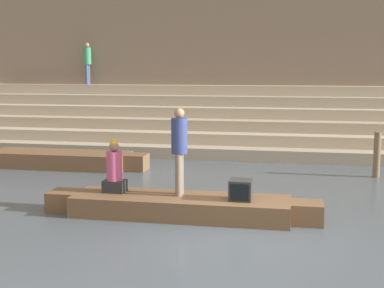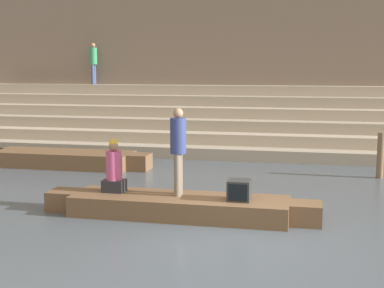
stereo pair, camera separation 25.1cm
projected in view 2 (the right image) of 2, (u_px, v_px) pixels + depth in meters
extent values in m
plane|color=#4C5660|center=(241.00, 236.00, 9.56)|extent=(120.00, 120.00, 0.00)
cube|color=tan|center=(276.00, 146.00, 19.10)|extent=(36.00, 4.65, 0.38)
cube|color=#B2A28D|center=(277.00, 135.00, 19.43)|extent=(36.00, 3.88, 0.38)
cube|color=tan|center=(278.00, 123.00, 19.75)|extent=(36.00, 3.10, 0.38)
cube|color=#B2A28D|center=(278.00, 112.00, 20.07)|extent=(36.00, 2.33, 0.38)
cube|color=tan|center=(279.00, 101.00, 20.39)|extent=(36.00, 1.55, 0.38)
cube|color=#B2A28D|center=(280.00, 91.00, 20.71)|extent=(36.00, 0.78, 0.38)
cube|color=#7F6B5B|center=(282.00, 51.00, 21.44)|extent=(34.20, 1.20, 7.29)
cube|color=#4C4037|center=(279.00, 136.00, 21.32)|extent=(34.20, 0.12, 0.60)
cube|color=brown|center=(179.00, 206.00, 10.81)|extent=(4.40, 1.18, 0.41)
cube|color=beige|center=(179.00, 198.00, 10.78)|extent=(4.04, 1.08, 0.05)
cube|color=brown|center=(306.00, 213.00, 10.28)|extent=(0.62, 0.65, 0.41)
cube|color=brown|center=(65.00, 200.00, 11.34)|extent=(0.62, 0.65, 0.41)
cylinder|color=olive|center=(157.00, 192.00, 11.60)|extent=(2.70, 0.04, 0.04)
cylinder|color=#756656|center=(179.00, 173.00, 10.92)|extent=(0.14, 0.14, 0.86)
cylinder|color=#756656|center=(177.00, 175.00, 10.75)|extent=(0.14, 0.14, 0.86)
cylinder|color=navy|center=(178.00, 136.00, 10.73)|extent=(0.32, 0.32, 0.71)
sphere|color=#9E7556|center=(178.00, 113.00, 10.66)|extent=(0.20, 0.20, 0.20)
cube|color=#28282D|center=(114.00, 186.00, 11.18)|extent=(0.45, 0.36, 0.25)
cylinder|color=#C64C7F|center=(114.00, 166.00, 11.12)|extent=(0.32, 0.32, 0.61)
sphere|color=#9E7556|center=(113.00, 146.00, 11.06)|extent=(0.20, 0.20, 0.20)
sphere|color=gold|center=(113.00, 143.00, 11.05)|extent=(0.17, 0.17, 0.17)
cube|color=#2D2D2D|center=(239.00, 190.00, 10.44)|extent=(0.44, 0.43, 0.40)
cube|color=black|center=(238.00, 193.00, 10.22)|extent=(0.36, 0.02, 0.32)
cube|color=brown|center=(63.00, 159.00, 16.24)|extent=(4.29, 1.30, 0.47)
cube|color=tan|center=(63.00, 152.00, 16.21)|extent=(3.94, 1.20, 0.05)
cube|color=brown|center=(139.00, 162.00, 15.72)|extent=(0.60, 0.72, 0.47)
cylinder|color=brown|center=(380.00, 155.00, 14.50)|extent=(0.19, 0.19, 1.25)
cylinder|color=#3D4C75|center=(94.00, 74.00, 22.34)|extent=(0.13, 0.13, 0.83)
cylinder|color=#3D4C75|center=(93.00, 75.00, 22.17)|extent=(0.13, 0.13, 0.83)
cylinder|color=#338456|center=(93.00, 56.00, 22.15)|extent=(0.32, 0.32, 0.69)
sphere|color=#9E7556|center=(93.00, 45.00, 22.09)|extent=(0.20, 0.20, 0.20)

